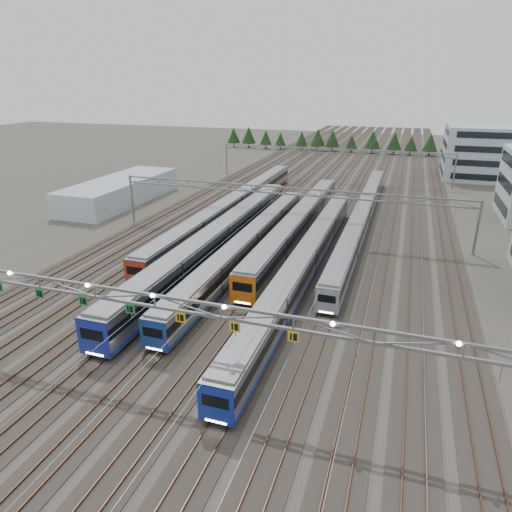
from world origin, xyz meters
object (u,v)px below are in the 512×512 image
(west_shed, at_px, (120,191))
(depot_bldg_north, at_px, (491,153))
(train_c, at_px, (248,244))
(gantry_mid, at_px, (285,197))
(train_e, at_px, (305,261))
(train_f, at_px, (362,215))
(train_a, at_px, (234,206))
(gantry_far, at_px, (333,155))
(train_b, at_px, (219,239))
(gantry_near, at_px, (154,304))
(train_d, at_px, (298,224))

(west_shed, bearing_deg, depot_bldg_north, 33.88)
(train_c, distance_m, gantry_mid, 12.40)
(train_e, height_order, train_f, train_e)
(train_a, distance_m, depot_bldg_north, 72.36)
(gantry_mid, bearing_deg, gantry_far, 90.00)
(gantry_mid, relative_size, west_shed, 1.88)
(train_e, xyz_separation_m, gantry_mid, (-6.75, 15.23, 4.30))
(gantry_far, bearing_deg, west_shed, -137.16)
(depot_bldg_north, bearing_deg, train_b, -121.51)
(train_c, distance_m, gantry_far, 56.60)
(train_b, height_order, gantry_far, gantry_far)
(gantry_near, height_order, depot_bldg_north, depot_bldg_north)
(train_b, bearing_deg, depot_bldg_north, 58.49)
(train_f, xyz_separation_m, gantry_mid, (-11.25, -8.82, 4.47))
(train_f, distance_m, west_shed, 48.74)
(train_a, relative_size, west_shed, 2.18)
(train_b, xyz_separation_m, train_e, (13.50, -3.98, -0.25))
(train_f, bearing_deg, gantry_far, 107.27)
(gantry_mid, height_order, depot_bldg_north, depot_bldg_north)
(train_d, height_order, train_f, train_d)
(train_b, relative_size, train_f, 0.83)
(train_f, relative_size, west_shed, 2.28)
(train_b, distance_m, gantry_mid, 13.74)
(gantry_near, xyz_separation_m, gantry_far, (0.05, 85.12, -0.70))
(train_c, height_order, gantry_mid, gantry_mid)
(gantry_near, distance_m, depot_bldg_north, 107.15)
(train_b, bearing_deg, gantry_near, -76.93)
(train_f, distance_m, gantry_mid, 14.98)
(train_c, relative_size, depot_bldg_north, 2.35)
(train_f, xyz_separation_m, depot_bldg_north, (25.91, 51.55, 4.56))
(train_b, distance_m, west_shed, 37.50)
(gantry_near, bearing_deg, train_e, 74.72)
(train_b, xyz_separation_m, gantry_mid, (6.75, 11.26, 4.05))
(train_f, height_order, gantry_mid, gantry_mid)
(train_a, bearing_deg, depot_bldg_north, 47.92)
(train_c, distance_m, depot_bldg_north, 81.99)
(train_f, height_order, gantry_far, gantry_far)
(train_c, xyz_separation_m, train_d, (4.50, 11.04, 0.21))
(depot_bldg_north, bearing_deg, train_c, -118.77)
(train_b, distance_m, train_e, 14.08)
(train_e, relative_size, gantry_far, 1.03)
(train_c, height_order, train_e, train_e)
(train_d, bearing_deg, train_a, 152.22)
(train_e, bearing_deg, gantry_near, -105.28)
(train_c, height_order, gantry_near, gantry_near)
(train_d, relative_size, train_f, 0.76)
(gantry_mid, bearing_deg, depot_bldg_north, 58.39)
(train_e, height_order, gantry_mid, gantry_mid)
(train_c, bearing_deg, depot_bldg_north, 61.23)
(train_b, distance_m, gantry_near, 30.01)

